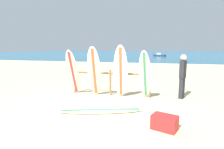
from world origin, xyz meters
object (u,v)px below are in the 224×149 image
(surfboard_leaning_center_left, at_px, (121,72))
(small_boat_offshore, at_px, (159,55))
(surfboard_leaning_left, at_px, (94,72))
(surfboard_leaning_center, at_px, (145,75))
(surfboard_lying_on_sand, at_px, (101,111))
(cooler_box, at_px, (165,122))
(surfboard_rack, at_px, (110,78))
(surfboard_leaning_far_left, at_px, (73,73))
(beachgoer_standing, at_px, (183,75))

(surfboard_leaning_center_left, relative_size, small_boat_offshore, 0.74)
(surfboard_leaning_left, xyz_separation_m, surfboard_leaning_center_left, (1.07, 0.07, 0.02))
(surfboard_leaning_center, xyz_separation_m, surfboard_lying_on_sand, (-1.25, -1.71, -0.93))
(surfboard_lying_on_sand, distance_m, cooler_box, 2.08)
(cooler_box, bearing_deg, surfboard_leaning_center, 125.52)
(cooler_box, bearing_deg, small_boat_offshore, 110.39)
(surfboard_rack, distance_m, surfboard_leaning_left, 0.78)
(surfboard_rack, xyz_separation_m, surfboard_leaning_center_left, (0.52, -0.37, 0.34))
(surfboard_rack, bearing_deg, surfboard_leaning_center_left, -35.60)
(surfboard_leaning_center, relative_size, surfboard_lying_on_sand, 0.71)
(surfboard_leaning_left, bearing_deg, surfboard_leaning_center_left, 3.64)
(surfboard_rack, xyz_separation_m, surfboard_leaning_left, (-0.56, -0.44, 0.32))
(surfboard_rack, relative_size, surfboard_leaning_far_left, 1.73)
(surfboard_leaning_far_left, xyz_separation_m, surfboard_lying_on_sand, (1.72, -1.62, -0.94))
(surfboard_leaning_far_left, xyz_separation_m, small_boat_offshore, (3.94, 35.21, -0.72))
(surfboard_leaning_center, bearing_deg, surfboard_lying_on_sand, -126.16)
(surfboard_leaning_far_left, relative_size, cooler_box, 3.25)
(surfboard_leaning_center, distance_m, beachgoer_standing, 1.50)
(surfboard_leaning_center, distance_m, surfboard_lying_on_sand, 2.32)
(surfboard_leaning_center_left, distance_m, beachgoer_standing, 2.43)
(surfboard_leaning_left, bearing_deg, beachgoer_standing, 10.12)
(beachgoer_standing, relative_size, small_boat_offshore, 0.61)
(surfboard_leaning_far_left, xyz_separation_m, surfboard_leaning_left, (0.96, -0.04, 0.07))
(surfboard_lying_on_sand, bearing_deg, surfboard_leaning_left, 115.81)
(surfboard_leaning_center_left, bearing_deg, surfboard_rack, 144.40)
(surfboard_lying_on_sand, distance_m, small_boat_offshore, 36.90)
(surfboard_leaning_center, height_order, surfboard_lying_on_sand, surfboard_leaning_center)
(surfboard_rack, distance_m, small_boat_offshore, 34.89)
(surfboard_leaning_center_left, bearing_deg, surfboard_leaning_far_left, -179.21)
(surfboard_leaning_center_left, bearing_deg, beachgoer_standing, 12.98)
(surfboard_leaning_center_left, relative_size, beachgoer_standing, 1.22)
(surfboard_lying_on_sand, relative_size, small_boat_offshore, 0.94)
(beachgoer_standing, bearing_deg, surfboard_leaning_far_left, -172.57)
(surfboard_leaning_left, bearing_deg, small_boat_offshore, 85.17)
(beachgoer_standing, bearing_deg, surfboard_leaning_center, -161.18)
(surfboard_lying_on_sand, xyz_separation_m, beachgoer_standing, (2.67, 2.20, 0.93))
(surfboard_leaning_left, relative_size, surfboard_leaning_center_left, 0.98)
(surfboard_leaning_center, bearing_deg, cooler_box, -75.33)
(surfboard_rack, relative_size, beachgoer_standing, 1.93)
(surfboard_leaning_far_left, relative_size, beachgoer_standing, 1.11)
(surfboard_leaning_left, distance_m, cooler_box, 3.69)
(beachgoer_standing, distance_m, cooler_box, 3.19)
(surfboard_leaning_center_left, xyz_separation_m, cooler_box, (1.60, -2.46, -0.88))
(surfboard_leaning_center, relative_size, small_boat_offshore, 0.67)
(surfboard_rack, xyz_separation_m, surfboard_lying_on_sand, (0.21, -2.02, -0.69))
(surfboard_leaning_left, xyz_separation_m, surfboard_leaning_center, (2.02, 0.13, -0.07))
(surfboard_rack, relative_size, surfboard_leaning_left, 1.62)
(surfboard_leaning_center, height_order, beachgoer_standing, surfboard_leaning_center)
(cooler_box, bearing_deg, surfboard_leaning_left, 159.13)
(surfboard_lying_on_sand, relative_size, cooler_box, 4.54)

